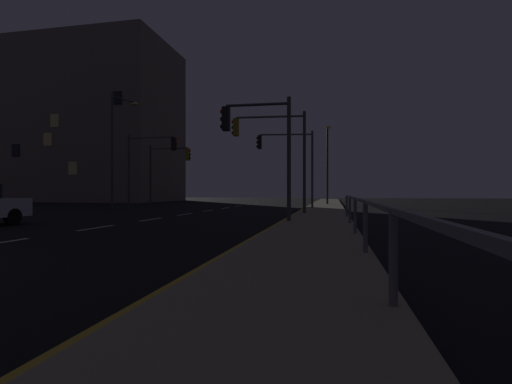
# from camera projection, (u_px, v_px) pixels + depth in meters

# --- Properties ---
(ground_plane) EXTENTS (112.00, 112.00, 0.00)m
(ground_plane) POSITION_uv_depth(u_px,v_px,m) (189.00, 214.00, 21.36)
(ground_plane) COLOR black
(ground_plane) RESTS_ON ground
(sidewalk_right) EXTENTS (2.65, 77.00, 0.14)m
(sidewalk_right) POSITION_uv_depth(u_px,v_px,m) (322.00, 214.00, 19.83)
(sidewalk_right) COLOR gray
(sidewalk_right) RESTS_ON ground
(lane_markings_center) EXTENTS (0.14, 50.00, 0.01)m
(lane_markings_center) POSITION_uv_depth(u_px,v_px,m) (209.00, 211.00, 24.79)
(lane_markings_center) COLOR silver
(lane_markings_center) RESTS_ON ground
(lane_edge_line) EXTENTS (0.14, 53.00, 0.01)m
(lane_edge_line) POSITION_uv_depth(u_px,v_px,m) (300.00, 210.00, 25.05)
(lane_edge_line) COLOR gold
(lane_edge_line) RESTS_ON ground
(traffic_light_near_right) EXTENTS (4.01, 0.55, 5.41)m
(traffic_light_near_right) POSITION_uv_depth(u_px,v_px,m) (272.00, 142.00, 20.00)
(traffic_light_near_right) COLOR #38383D
(traffic_light_near_right) RESTS_ON sidewalk_right
(traffic_light_mid_right) EXTENTS (3.99, 0.38, 5.51)m
(traffic_light_mid_right) POSITION_uv_depth(u_px,v_px,m) (149.00, 156.00, 27.40)
(traffic_light_mid_right) COLOR #38383D
(traffic_light_mid_right) RESTS_ON ground
(traffic_light_far_right) EXTENTS (2.86, 0.35, 4.83)m
(traffic_light_far_right) POSITION_uv_depth(u_px,v_px,m) (258.00, 135.00, 14.74)
(traffic_light_far_right) COLOR #38383D
(traffic_light_far_right) RESTS_ON sidewalk_right
(traffic_light_far_center) EXTENTS (3.59, 0.34, 5.01)m
(traffic_light_far_center) POSITION_uv_depth(u_px,v_px,m) (168.00, 164.00, 30.04)
(traffic_light_far_center) COLOR #2D3033
(traffic_light_far_center) RESTS_ON ground
(traffic_light_far_left) EXTENTS (3.98, 0.80, 5.39)m
(traffic_light_far_left) POSITION_uv_depth(u_px,v_px,m) (288.00, 154.00, 26.12)
(traffic_light_far_left) COLOR #4C4C51
(traffic_light_far_left) RESTS_ON sidewalk_right
(street_lamp_median) EXTENTS (0.56, 1.94, 6.98)m
(street_lamp_median) POSITION_uv_depth(u_px,v_px,m) (328.00, 158.00, 33.78)
(street_lamp_median) COLOR #2D3033
(street_lamp_median) RESTS_ON sidewalk_right
(street_lamp_mid_block) EXTENTS (0.99, 2.20, 8.13)m
(street_lamp_mid_block) POSITION_uv_depth(u_px,v_px,m) (116.00, 141.00, 26.52)
(street_lamp_mid_block) COLOR #38383D
(street_lamp_mid_block) RESTS_ON ground
(barrier_fence) EXTENTS (0.09, 16.54, 0.98)m
(barrier_fence) POSITION_uv_depth(u_px,v_px,m) (359.00, 209.00, 8.55)
(barrier_fence) COLOR #59595E
(barrier_fence) RESTS_ON sidewalk_right
(building_distant) EXTENTS (24.12, 13.00, 20.39)m
(building_distant) POSITION_uv_depth(u_px,v_px,m) (82.00, 125.00, 49.95)
(building_distant) COLOR #6B6056
(building_distant) RESTS_ON ground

